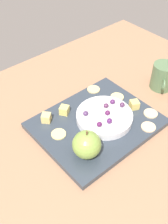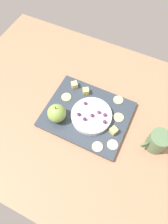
% 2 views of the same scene
% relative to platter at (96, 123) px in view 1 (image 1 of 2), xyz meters
% --- Properties ---
extents(table, '(1.27, 0.92, 0.05)m').
position_rel_platter_xyz_m(table, '(-0.02, -0.00, -0.03)').
color(table, '#9B7153').
rests_on(table, ground).
extents(platter, '(0.37, 0.30, 0.02)m').
position_rel_platter_xyz_m(platter, '(0.00, 0.00, 0.00)').
color(platter, '#303944').
rests_on(platter, table).
extents(serving_dish, '(0.18, 0.18, 0.02)m').
position_rel_platter_xyz_m(serving_dish, '(0.02, -0.01, 0.02)').
color(serving_dish, white).
rests_on(serving_dish, platter).
extents(apple_whole, '(0.08, 0.08, 0.08)m').
position_rel_platter_xyz_m(apple_whole, '(-0.11, -0.08, 0.05)').
color(apple_whole, '#80A446').
rests_on(apple_whole, platter).
extents(apple_stem, '(0.01, 0.01, 0.01)m').
position_rel_platter_xyz_m(apple_stem, '(-0.11, -0.08, 0.09)').
color(apple_stem, brown).
rests_on(apple_stem, apple_whole).
extents(cheese_cube_0, '(0.04, 0.04, 0.03)m').
position_rel_platter_xyz_m(cheese_cube_0, '(-0.05, 0.09, 0.02)').
color(cheese_cube_0, '#EAD56B').
rests_on(cheese_cube_0, platter).
extents(cheese_cube_1, '(0.04, 0.04, 0.03)m').
position_rel_platter_xyz_m(cheese_cube_1, '(-0.12, 0.10, 0.02)').
color(cheese_cube_1, '#E9CA76').
rests_on(cheese_cube_1, platter).
extents(cheese_cube_2, '(0.04, 0.04, 0.03)m').
position_rel_platter_xyz_m(cheese_cube_2, '(0.14, -0.04, 0.02)').
color(cheese_cube_2, '#E3CB6A').
rests_on(cheese_cube_2, platter).
extents(cracker_0, '(0.04, 0.04, 0.00)m').
position_rel_platter_xyz_m(cracker_0, '(0.13, 0.04, 0.01)').
color(cracker_0, '#DEC67F').
rests_on(cracker_0, platter).
extents(cracker_1, '(0.04, 0.04, 0.00)m').
position_rel_platter_xyz_m(cracker_1, '(-0.12, 0.03, 0.01)').
color(cracker_1, '#D6C57E').
rests_on(cracker_1, platter).
extents(cracker_2, '(0.04, 0.04, 0.00)m').
position_rel_platter_xyz_m(cracker_2, '(0.16, -0.09, 0.01)').
color(cracker_2, beige).
rests_on(cracker_2, platter).
extents(cracker_3, '(0.04, 0.04, 0.00)m').
position_rel_platter_xyz_m(cracker_3, '(0.10, -0.12, 0.01)').
color(cracker_3, '#DAB58D').
rests_on(cracker_3, platter).
extents(cracker_4, '(0.04, 0.04, 0.00)m').
position_rel_platter_xyz_m(cracker_4, '(0.10, 0.12, 0.01)').
color(cracker_4, '#D2B87E').
rests_on(cracker_4, platter).
extents(grape_0, '(0.02, 0.02, 0.01)m').
position_rel_platter_xyz_m(grape_0, '(-0.02, -0.04, 0.04)').
color(grape_0, '#501A4B').
rests_on(grape_0, serving_dish).
extents(grape_1, '(0.02, 0.02, 0.02)m').
position_rel_platter_xyz_m(grape_1, '(0.01, -0.05, 0.04)').
color(grape_1, '#4E1F5B').
rests_on(grape_1, serving_dish).
extents(grape_2, '(0.02, 0.02, 0.01)m').
position_rel_platter_xyz_m(grape_2, '(0.08, 0.01, 0.04)').
color(grape_2, '#4F2256').
rests_on(grape_2, serving_dish).
extents(grape_3, '(0.02, 0.02, 0.01)m').
position_rel_platter_xyz_m(grape_3, '(0.03, -0.02, 0.04)').
color(grape_3, '#531D4B').
rests_on(grape_3, serving_dish).
extents(grape_4, '(0.02, 0.02, 0.01)m').
position_rel_platter_xyz_m(grape_4, '(-0.02, 0.02, 0.04)').
color(grape_4, '#4A2F59').
rests_on(grape_4, serving_dish).
extents(grape_5, '(0.02, 0.02, 0.01)m').
position_rel_platter_xyz_m(grape_5, '(0.05, 0.01, 0.04)').
color(grape_5, '#52294C').
rests_on(grape_5, serving_dish).
extents(grape_6, '(0.02, 0.02, 0.02)m').
position_rel_platter_xyz_m(grape_6, '(0.09, -0.02, 0.04)').
color(grape_6, '#4B2A4C').
rests_on(grape_6, serving_dish).
extents(cup, '(0.10, 0.09, 0.10)m').
position_rel_platter_xyz_m(cup, '(0.31, -0.01, 0.04)').
color(cup, '#53704B').
rests_on(cup, table).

